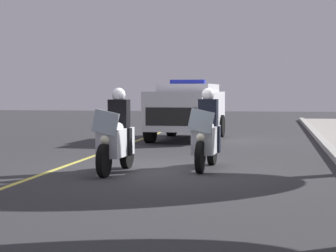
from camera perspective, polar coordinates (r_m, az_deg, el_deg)
ground_plane at (r=13.22m, az=-0.36°, el=-4.01°), size 80.00×80.00×0.00m
lane_stripe_center at (r=13.79m, az=-9.73°, el=-3.74°), size 48.00×0.12×0.01m
police_motorcycle_lead_left at (r=12.83m, az=-4.69°, el=-1.10°), size 2.14×0.61×1.72m
police_motorcycle_lead_right at (r=13.44m, az=3.50°, el=-0.90°), size 2.14×0.61×1.72m
police_suv at (r=21.62m, az=1.75°, el=1.59°), size 5.01×2.32×2.05m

